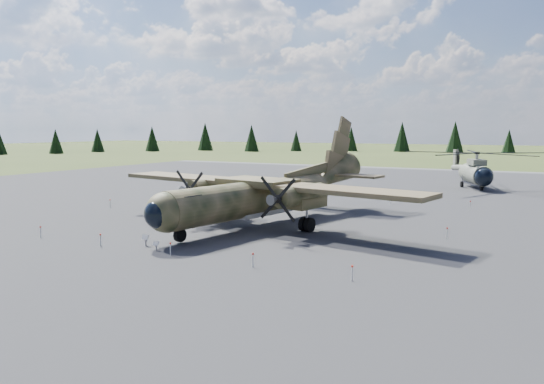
% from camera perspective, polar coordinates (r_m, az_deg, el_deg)
% --- Properties ---
extents(ground, '(500.00, 500.00, 0.00)m').
position_cam_1_polar(ground, '(46.26, -2.31, -3.11)').
color(ground, '#495526').
rests_on(ground, ground).
extents(apron, '(120.00, 120.00, 0.04)m').
position_cam_1_polar(apron, '(55.02, 2.93, -1.53)').
color(apron, '#5E5E63').
rests_on(apron, ground).
extents(transport_plane, '(29.70, 26.71, 9.79)m').
position_cam_1_polar(transport_plane, '(44.20, -0.70, 0.12)').
color(transport_plane, '#2E361D').
rests_on(transport_plane, ground).
extents(helicopter_near, '(25.28, 25.28, 4.93)m').
position_cam_1_polar(helicopter_near, '(76.23, 21.05, 2.98)').
color(helicopter_near, gray).
rests_on(helicopter_near, ground).
extents(info_placard_left, '(0.51, 0.23, 0.79)m').
position_cam_1_polar(info_placard_left, '(37.26, -13.47, -4.89)').
color(info_placard_left, gray).
rests_on(info_placard_left, ground).
extents(info_placard_right, '(0.42, 0.22, 0.64)m').
position_cam_1_polar(info_placard_right, '(35.67, -12.37, -5.54)').
color(info_placard_right, gray).
rests_on(info_placard_right, ground).
extents(barrier_fence, '(33.12, 29.62, 0.85)m').
position_cam_1_polar(barrier_fence, '(46.34, -2.86, -2.46)').
color(barrier_fence, silver).
rests_on(barrier_fence, ground).
extents(treeline, '(311.32, 317.92, 10.83)m').
position_cam_1_polar(treeline, '(48.92, 4.99, 3.08)').
color(treeline, black).
rests_on(treeline, ground).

